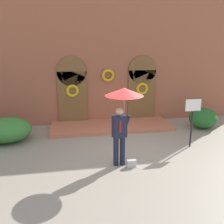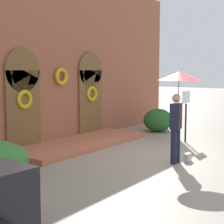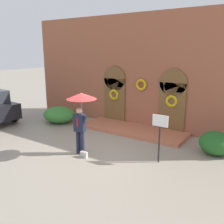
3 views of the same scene
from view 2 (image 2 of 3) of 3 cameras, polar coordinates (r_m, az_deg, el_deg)
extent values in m
plane|color=gray|center=(10.40, 8.43, -7.01)|extent=(80.00, 80.00, 0.00)
cube|color=#9E563D|center=(12.56, -8.96, 8.14)|extent=(14.00, 0.50, 5.60)
cube|color=brown|center=(11.29, -13.36, 0.12)|extent=(1.30, 0.08, 2.40)
cylinder|color=brown|center=(11.23, -13.52, 6.22)|extent=(1.30, 0.08, 1.30)
cube|color=brown|center=(13.63, -3.30, 1.33)|extent=(1.30, 0.08, 2.40)
cylinder|color=brown|center=(13.57, -3.34, 6.38)|extent=(1.30, 0.08, 1.30)
torus|color=gold|center=(11.21, -13.17, 1.88)|extent=(0.56, 0.12, 0.56)
torus|color=gold|center=(13.56, -3.08, 2.79)|extent=(0.56, 0.12, 0.56)
torus|color=gold|center=(12.31, -7.69, 5.41)|extent=(0.56, 0.12, 0.56)
cube|color=#B56346|center=(12.01, -4.75, -4.76)|extent=(5.20, 1.80, 0.16)
cylinder|color=#191E33|center=(9.74, 9.39, -5.24)|extent=(0.16, 0.16, 0.90)
cylinder|color=#191E33|center=(9.91, 9.88, -5.04)|extent=(0.16, 0.16, 0.90)
cube|color=#191E33|center=(9.70, 9.72, -0.62)|extent=(0.44, 0.32, 0.66)
cube|color=#A51919|center=(9.64, 10.43, -0.43)|extent=(0.06, 0.02, 0.36)
sphere|color=tan|center=(9.66, 9.77, 2.09)|extent=(0.22, 0.22, 0.22)
cylinder|color=#191E33|center=(9.89, 10.27, 0.09)|extent=(0.22, 0.09, 0.46)
cylinder|color=gray|center=(9.78, 10.10, 1.90)|extent=(0.02, 0.02, 0.98)
cone|color=red|center=(9.75, 10.17, 5.42)|extent=(1.10, 1.10, 0.22)
cone|color=white|center=(9.75, 10.17, 5.51)|extent=(0.61, 0.61, 0.20)
cube|color=#B7B7B2|center=(10.11, 11.44, -6.81)|extent=(0.29, 0.14, 0.22)
cylinder|color=black|center=(12.68, 11.15, -1.66)|extent=(0.06, 0.06, 1.30)
cube|color=white|center=(12.59, 11.24, 2.26)|extent=(0.56, 0.03, 0.40)
ellipsoid|color=#235B23|center=(14.84, 7.01, -1.21)|extent=(1.21, 1.12, 0.90)
camera|label=1|loc=(7.88, 55.95, 12.08)|focal=40.00mm
camera|label=3|loc=(14.97, 45.76, 10.04)|focal=40.00mm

